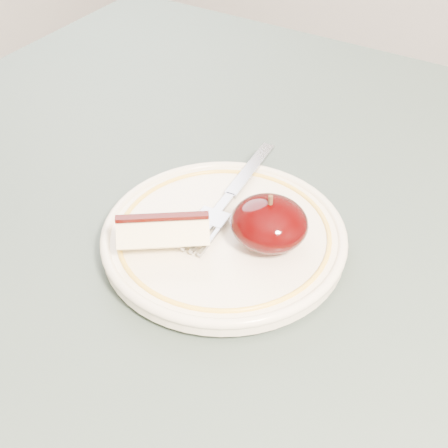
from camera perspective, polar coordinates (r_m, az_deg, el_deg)
The scene contains 5 objects.
table at distance 0.63m, azimuth -0.17°, elevation -7.21°, with size 0.90×0.90×0.75m.
plate at distance 0.55m, azimuth 0.00°, elevation -1.12°, with size 0.22×0.22×0.02m.
apple_half at distance 0.52m, azimuth 4.15°, elevation 0.08°, with size 0.07×0.06×0.05m.
apple_wedge at distance 0.52m, azimuth -5.55°, elevation -0.85°, with size 0.08×0.07×0.04m.
fork at distance 0.58m, azimuth 0.51°, elevation 2.58°, with size 0.04×0.18×0.00m.
Camera 1 is at (0.22, -0.36, 1.13)m, focal length 50.00 mm.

